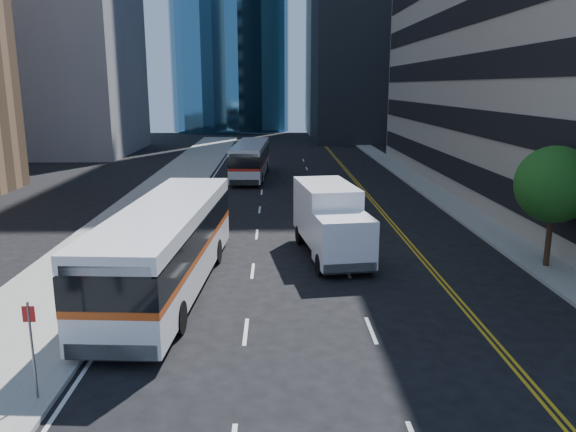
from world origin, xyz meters
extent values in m
plane|color=black|center=(0.00, 0.00, 0.00)|extent=(160.00, 160.00, 0.00)
cube|color=gray|center=(-10.50, 25.00, 0.07)|extent=(5.00, 90.00, 0.15)
cube|color=gray|center=(9.00, 25.00, 0.07)|extent=(2.00, 90.00, 0.15)
cylinder|color=#332114|center=(9.00, 8.00, 1.25)|extent=(0.24, 0.24, 2.20)
sphere|color=#1B4E16|center=(9.00, 8.00, 3.65)|extent=(3.20, 3.20, 3.20)
cube|color=white|center=(-6.60, 5.84, 0.96)|extent=(3.59, 12.91, 1.17)
cube|color=#C44512|center=(-6.60, 5.84, 1.65)|extent=(3.61, 12.93, 0.23)
cube|color=black|center=(-6.60, 5.84, 2.23)|extent=(3.61, 12.93, 0.96)
cube|color=white|center=(-6.60, 5.84, 3.03)|extent=(3.59, 12.91, 0.53)
cylinder|color=black|center=(-8.11, 2.10, 0.53)|extent=(0.39, 1.08, 1.06)
cylinder|color=black|center=(-5.59, 1.94, 0.53)|extent=(0.39, 1.08, 1.06)
cylinder|color=black|center=(-7.64, 9.32, 0.53)|extent=(0.39, 1.08, 1.06)
cylinder|color=black|center=(-5.12, 9.16, 0.53)|extent=(0.39, 1.08, 1.06)
cube|color=silver|center=(-4.55, 32.83, 0.85)|extent=(3.03, 11.40, 1.03)
cube|color=red|center=(-4.55, 32.83, 1.46)|extent=(3.05, 11.42, 0.21)
cube|color=black|center=(-4.55, 32.83, 1.97)|extent=(3.05, 11.42, 0.85)
cube|color=silver|center=(-4.55, 32.83, 2.68)|extent=(3.03, 11.40, 0.47)
cylinder|color=black|center=(-5.82, 29.51, 0.47)|extent=(0.33, 0.95, 0.94)
cylinder|color=black|center=(-3.62, 29.39, 0.47)|extent=(0.33, 0.95, 0.94)
cylinder|color=black|center=(-5.49, 35.89, 0.47)|extent=(0.33, 0.95, 0.94)
cylinder|color=black|center=(-3.29, 35.78, 0.47)|extent=(0.33, 0.95, 0.94)
cube|color=white|center=(0.30, 7.67, 1.39)|extent=(2.56, 2.40, 2.01)
cube|color=black|center=(0.42, 6.77, 1.77)|extent=(2.09, 0.34, 1.05)
cube|color=white|center=(-0.15, 10.99, 1.96)|extent=(2.90, 4.86, 2.49)
cube|color=black|center=(-0.01, 9.95, 0.53)|extent=(2.54, 6.49, 0.24)
cylinder|color=black|center=(-0.69, 7.34, 0.46)|extent=(0.39, 0.95, 0.92)
cylinder|color=black|center=(1.35, 7.62, 0.46)|extent=(0.39, 0.95, 0.92)
cylinder|color=black|center=(-1.34, 12.09, 0.46)|extent=(0.39, 0.95, 0.92)
cylinder|color=black|center=(0.70, 12.37, 0.46)|extent=(0.39, 0.95, 0.92)
camera|label=1|loc=(-2.57, -14.54, 7.61)|focal=35.00mm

